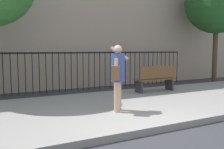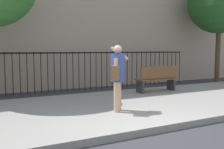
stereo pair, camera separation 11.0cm
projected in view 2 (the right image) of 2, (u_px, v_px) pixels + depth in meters
name	position (u px, v px, depth m)	size (l,w,h in m)	color
ground_plane	(152.00, 135.00, 5.08)	(60.00, 60.00, 0.00)	#333338
sidewalk	(104.00, 109.00, 7.02)	(28.00, 4.40, 0.15)	gray
iron_fence	(64.00, 66.00, 10.20)	(12.03, 0.04, 1.60)	black
pedestrian_on_phone	(117.00, 73.00, 6.30)	(0.66, 0.70, 1.64)	tan
street_bench	(158.00, 78.00, 9.31)	(1.60, 0.45, 0.95)	brown
street_tree_near	(220.00, 2.00, 12.24)	(3.02, 3.02, 5.47)	#4C3823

